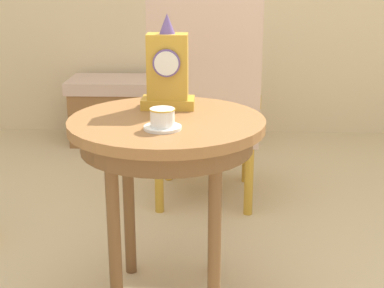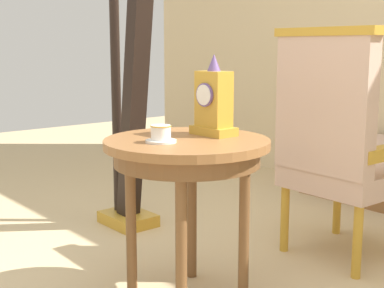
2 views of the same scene
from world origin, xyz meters
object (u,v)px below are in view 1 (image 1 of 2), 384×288
Objects in this scene: side_table at (167,142)px; teacup_left at (162,120)px; mantel_clock at (168,71)px; armchair at (205,91)px; window_bench at (149,110)px.

teacup_left reaches higher than side_table.
mantel_clock is 0.29× the size of armchair.
side_table is 2.04× the size of mantel_clock.
armchair is (0.12, 0.98, -0.13)m from teacup_left.
armchair reaches higher than side_table.
mantel_clock is at bearing 90.77° from teacup_left.
window_bench is at bearing 98.43° from side_table.
teacup_left is 2.12m from window_bench.
mantel_clock is (-0.01, 0.15, 0.22)m from side_table.
side_table is 1.97m from window_bench.
side_table is 0.60× the size of armchair.
mantel_clock is 1.89m from window_bench.
mantel_clock is (-0.00, 0.28, 0.10)m from teacup_left.
mantel_clock is at bearing -81.08° from window_bench.
teacup_left is 0.11× the size of window_bench.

